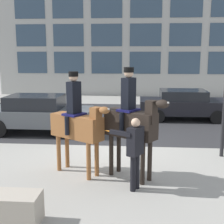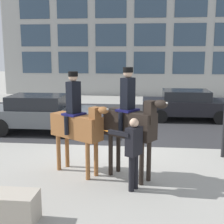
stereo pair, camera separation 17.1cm
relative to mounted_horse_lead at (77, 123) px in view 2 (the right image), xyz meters
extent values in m
plane|color=#9E9B93|center=(0.65, 1.94, -1.32)|extent=(80.00, 80.00, 0.00)
cube|color=#2D2D30|center=(0.65, 6.69, -1.31)|extent=(18.50, 8.50, 0.01)
cube|color=#33475B|center=(-6.14, 14.77, 1.03)|extent=(2.17, 0.02, 1.53)
cube|color=#33475B|center=(-3.42, 14.77, 1.03)|extent=(2.17, 0.02, 1.53)
cube|color=#33475B|center=(-0.71, 14.77, 1.03)|extent=(2.17, 0.02, 1.53)
cube|color=#33475B|center=(2.01, 14.77, 1.03)|extent=(2.17, 0.02, 1.53)
cube|color=#33475B|center=(4.72, 14.77, 1.03)|extent=(2.17, 0.02, 1.53)
cube|color=#33475B|center=(-6.14, 14.77, 2.94)|extent=(2.17, 0.02, 1.53)
cube|color=#33475B|center=(-3.42, 14.77, 2.94)|extent=(2.17, 0.02, 1.53)
cube|color=#33475B|center=(-0.71, 14.77, 2.94)|extent=(2.17, 0.02, 1.53)
cube|color=#33475B|center=(2.01, 14.77, 2.94)|extent=(2.17, 0.02, 1.53)
cube|color=#33475B|center=(4.72, 14.77, 2.94)|extent=(2.17, 0.02, 1.53)
cube|color=#33475B|center=(-6.14, 14.77, 4.85)|extent=(2.17, 0.02, 1.53)
cube|color=#33475B|center=(-3.42, 14.77, 4.85)|extent=(2.17, 0.02, 1.53)
cube|color=#33475B|center=(-0.71, 14.77, 4.85)|extent=(2.17, 0.02, 1.53)
cube|color=#33475B|center=(2.01, 14.77, 4.85)|extent=(2.17, 0.02, 1.53)
cube|color=#33475B|center=(4.72, 14.77, 4.85)|extent=(2.17, 0.02, 1.53)
cube|color=brown|center=(-0.02, 0.01, -0.08)|extent=(1.45, 1.14, 0.58)
cylinder|color=brown|center=(0.50, -0.13, -0.84)|extent=(0.11, 0.11, 0.95)
cylinder|color=brown|center=(0.33, -0.39, -0.84)|extent=(0.11, 0.11, 0.95)
cylinder|color=brown|center=(-0.38, 0.42, -0.84)|extent=(0.11, 0.11, 0.95)
cylinder|color=brown|center=(-0.54, 0.16, -0.84)|extent=(0.11, 0.11, 0.95)
cube|color=brown|center=(0.51, -0.32, 0.24)|extent=(0.30, 0.31, 0.47)
cube|color=black|center=(0.41, -0.26, 0.26)|extent=(0.08, 0.09, 0.42)
ellipsoid|color=brown|center=(0.73, -0.46, 0.43)|extent=(0.35, 0.32, 0.17)
cube|color=silver|center=(0.80, -0.50, 0.45)|extent=(0.11, 0.10, 0.07)
cylinder|color=black|center=(-0.66, 0.42, -0.18)|extent=(0.09, 0.09, 0.55)
cube|color=#14144C|center=(-0.08, 0.05, 0.23)|extent=(0.62, 0.64, 0.05)
cube|color=black|center=(-0.08, 0.05, 0.65)|extent=(0.36, 0.39, 0.79)
sphere|color=#D1A889|center=(-0.08, 0.05, 1.15)|extent=(0.22, 0.22, 0.22)
cylinder|color=black|center=(-0.08, 0.05, 1.23)|extent=(0.24, 0.24, 0.12)
cylinder|color=black|center=(0.06, 0.28, -0.02)|extent=(0.11, 0.11, 0.46)
cylinder|color=black|center=(-0.23, -0.18, -0.02)|extent=(0.11, 0.11, 0.46)
cube|color=black|center=(1.33, -0.17, 0.05)|extent=(1.33, 1.10, 0.64)
cylinder|color=black|center=(1.81, -0.31, -0.79)|extent=(0.11, 0.11, 1.05)
cylinder|color=black|center=(1.64, -0.57, -0.79)|extent=(0.11, 0.11, 1.05)
cylinder|color=black|center=(1.03, 0.22, -0.79)|extent=(0.11, 0.11, 1.05)
cylinder|color=black|center=(0.86, -0.04, -0.79)|extent=(0.11, 0.11, 1.05)
cube|color=black|center=(1.81, -0.50, 0.41)|extent=(0.30, 0.31, 0.53)
cube|color=black|center=(1.71, -0.43, 0.43)|extent=(0.08, 0.09, 0.48)
ellipsoid|color=black|center=(2.04, -0.66, 0.63)|extent=(0.38, 0.35, 0.20)
cube|color=silver|center=(2.12, -0.71, 0.65)|extent=(0.13, 0.11, 0.08)
cylinder|color=black|center=(0.76, 0.22, -0.06)|extent=(0.09, 0.09, 0.55)
cube|color=#14144C|center=(1.28, -0.14, 0.39)|extent=(0.60, 0.62, 0.05)
cube|color=black|center=(1.28, -0.14, 0.79)|extent=(0.36, 0.39, 0.74)
sphere|color=#D1A889|center=(1.28, -0.14, 1.27)|extent=(0.22, 0.22, 0.22)
cylinder|color=black|center=(1.28, -0.14, 1.35)|extent=(0.24, 0.24, 0.12)
cylinder|color=black|center=(1.43, 0.09, 0.12)|extent=(0.11, 0.11, 0.51)
cylinder|color=black|center=(1.13, -0.36, 0.12)|extent=(0.11, 0.11, 0.51)
cylinder|color=black|center=(1.42, -0.94, -0.90)|extent=(0.13, 0.13, 0.83)
cylinder|color=black|center=(1.50, -0.80, -0.90)|extent=(0.13, 0.13, 0.83)
cube|color=black|center=(1.46, -0.87, -0.17)|extent=(0.39, 0.46, 0.63)
sphere|color=#D1A889|center=(1.46, -0.87, 0.25)|extent=(0.20, 0.20, 0.20)
cube|color=black|center=(1.13, -0.88, 0.00)|extent=(0.52, 0.36, 0.09)
cone|color=orange|center=(0.83, -0.71, 0.00)|extent=(0.18, 0.13, 0.04)
cube|color=#51565B|center=(-2.29, 3.94, -0.67)|extent=(4.09, 1.71, 0.61)
cube|color=black|center=(-2.39, 3.94, -0.11)|extent=(2.05, 1.50, 0.50)
cylinder|color=black|center=(-1.02, 3.16, -0.97)|extent=(0.68, 0.20, 0.68)
cylinder|color=black|center=(-1.02, 4.72, -0.97)|extent=(0.68, 0.20, 0.68)
cylinder|color=black|center=(-3.56, 3.16, -0.97)|extent=(0.68, 0.20, 0.68)
cylinder|color=black|center=(-3.56, 4.72, -0.97)|extent=(0.68, 0.20, 0.68)
cube|color=black|center=(3.69, 6.90, -0.70)|extent=(4.12, 1.80, 0.63)
cube|color=black|center=(3.59, 6.90, -0.17)|extent=(2.06, 1.59, 0.44)
cylinder|color=black|center=(4.97, 6.07, -1.01)|extent=(0.60, 0.22, 0.60)
cylinder|color=black|center=(4.97, 7.73, -1.01)|extent=(0.60, 0.22, 0.60)
cylinder|color=black|center=(2.41, 6.07, -1.01)|extent=(0.60, 0.22, 0.60)
cylinder|color=black|center=(2.41, 7.73, -1.01)|extent=(0.60, 0.22, 0.60)
camera|label=1|loc=(1.48, -7.52, 1.75)|focal=50.00mm
camera|label=2|loc=(1.65, -7.50, 1.75)|focal=50.00mm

